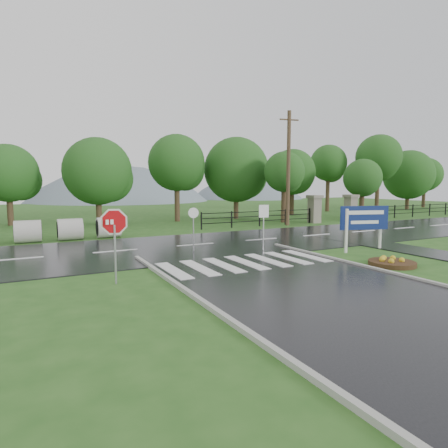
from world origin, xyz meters
TOP-DOWN VIEW (x-y plane):
  - ground at (0.00, 0.00)m, footprint 120.00×120.00m
  - main_road at (0.00, 10.00)m, footprint 90.00×8.00m
  - walkway at (8.50, 4.00)m, footprint 2.20×11.00m
  - crosswalk at (0.00, 5.00)m, footprint 6.50×2.80m
  - curb_left at (-3.55, -4.00)m, footprint 0.15×24.00m
  - pillar_west at (13.00, 16.00)m, footprint 1.00×1.00m
  - pillar_east at (17.00, 16.00)m, footprint 1.00×1.00m
  - fence_west at (7.75, 16.00)m, footprint 9.58×0.08m
  - fence_east at (27.75, 16.00)m, footprint 20.58×0.08m
  - hills at (3.49, 65.00)m, footprint 102.00×48.00m
  - treeline at (1.00, 24.00)m, footprint 83.20×5.20m
  - stop_sign at (-5.13, 4.31)m, footprint 1.06×0.38m
  - estate_billboard at (6.35, 4.93)m, footprint 2.34×0.75m
  - flower_bed at (4.83, 2.15)m, footprint 1.73×1.73m
  - reg_sign_small at (2.19, 7.08)m, footprint 0.48×0.11m
  - reg_sign_round at (-0.81, 8.33)m, footprint 0.47×0.12m
  - utility_pole_east at (9.94, 15.50)m, footprint 1.51×0.38m
  - entrance_tree_left at (11.06, 17.50)m, footprint 3.29×3.29m
  - entrance_tree_right at (19.95, 17.50)m, footprint 3.48×3.48m

SIDE VIEW (x-z plane):
  - hills at x=3.49m, z-range -39.54..8.46m
  - ground at x=0.00m, z-range 0.00..0.00m
  - main_road at x=0.00m, z-range -0.02..0.02m
  - walkway at x=8.50m, z-range -0.02..0.02m
  - curb_left at x=-3.55m, z-range -0.06..0.06m
  - treeline at x=1.00m, z-range -5.00..5.00m
  - crosswalk at x=0.00m, z-range 0.05..0.07m
  - flower_bed at x=4.83m, z-range -0.04..0.30m
  - fence_west at x=7.75m, z-range 0.12..1.32m
  - fence_east at x=27.75m, z-range 0.14..1.34m
  - pillar_west at x=13.00m, z-range 0.06..2.30m
  - pillar_east at x=17.00m, z-range 0.06..2.30m
  - reg_sign_round at x=-0.81m, z-range 0.29..2.34m
  - estate_billboard at x=6.35m, z-range 0.40..2.51m
  - reg_sign_small at x=2.19m, z-range 0.45..2.61m
  - stop_sign at x=-5.13m, z-range 0.50..3.02m
  - entrance_tree_right at x=19.95m, z-range 0.95..6.40m
  - entrance_tree_left at x=11.06m, z-range 1.19..6.96m
  - utility_pole_east at x=9.94m, z-range 0.07..8.60m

